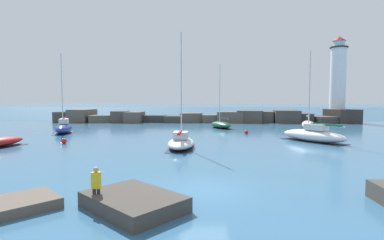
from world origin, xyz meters
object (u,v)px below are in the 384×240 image
Objects in this scene: sailboat_moored_0 at (221,125)px; mooring_buoy_far_side at (64,141)px; sailboat_moored_1 at (313,135)px; sailboat_moored_4 at (64,128)px; sailboat_moored_5 at (308,125)px; person_on_rocks at (96,185)px; mooring_buoy_orange_near at (246,132)px; sailboat_moored_3 at (181,142)px; lighthouse at (338,84)px.

mooring_buoy_far_side is at bearing -135.60° from sailboat_moored_0.
sailboat_moored_1 is 0.93× the size of sailboat_moored_4.
sailboat_moored_1 is 15.37m from sailboat_moored_5.
sailboat_moored_4 is 30.62m from person_on_rocks.
sailboat_moored_4 is (-21.53, -7.65, 0.19)m from sailboat_moored_0.
mooring_buoy_orange_near is at bearing -0.66° from sailboat_moored_4.
mooring_buoy_orange_near is (2.77, -7.93, -0.32)m from sailboat_moored_0.
sailboat_moored_0 is at bearing 44.40° from mooring_buoy_far_side.
sailboat_moored_5 is 13.29m from mooring_buoy_orange_near.
sailboat_moored_1 is at bearing 50.60° from person_on_rocks.
mooring_buoy_far_side is at bearing -151.60° from sailboat_moored_5.
sailboat_moored_3 reaches higher than sailboat_moored_5.
sailboat_moored_5 is (18.73, 19.33, 0.03)m from sailboat_moored_3.
sailboat_moored_4 is (-45.74, -21.07, -6.75)m from lighthouse.
sailboat_moored_0 is at bearing 77.54° from person_on_rocks.
sailboat_moored_0 reaches higher than person_on_rocks.
lighthouse is 51.91m from mooring_buoy_far_side.
lighthouse is 18.61m from sailboat_moored_5.
sailboat_moored_5 reaches higher than person_on_rocks.
sailboat_moored_3 is (-13.95, -4.72, -0.14)m from sailboat_moored_1.
sailboat_moored_3 is 15.01× the size of mooring_buoy_orange_near.
mooring_buoy_orange_near is at bearing 55.80° from sailboat_moored_3.
mooring_buoy_far_side is (-41.49, -30.34, -7.24)m from lighthouse.
lighthouse reaches higher than mooring_buoy_orange_near.
sailboat_moored_3 is 12.44m from mooring_buoy_far_side.
mooring_buoy_orange_near is at bearing 24.16° from mooring_buoy_far_side.
lighthouse is 50.81m from sailboat_moored_4.
mooring_buoy_orange_near is 0.41× the size of person_on_rocks.
lighthouse is 28.54m from sailboat_moored_0.
mooring_buoy_orange_near is (-10.83, -7.70, -0.36)m from sailboat_moored_5.
sailboat_moored_3 reaches higher than sailboat_moored_4.
sailboat_moored_3 reaches higher than person_on_rocks.
sailboat_moored_3 is at bearing -161.30° from sailboat_moored_1.
lighthouse is 58.35m from person_on_rocks.
sailboat_moored_1 is at bearing -48.81° from mooring_buoy_orange_near.
sailboat_moored_1 is 0.91× the size of sailboat_moored_3.
sailboat_moored_3 is 14.36× the size of mooring_buoy_far_side.
lighthouse is at bearing 44.89° from mooring_buoy_orange_near.
sailboat_moored_5 is at bearing 58.46° from person_on_rocks.
lighthouse is 23.68× the size of mooring_buoy_orange_near.
sailboat_moored_4 reaches higher than mooring_buoy_far_side.
mooring_buoy_far_side is (-20.05, -9.00, 0.02)m from mooring_buoy_orange_near.
sailboat_moored_4 is (-16.41, 11.91, 0.17)m from sailboat_moored_3.
sailboat_moored_0 is 0.94× the size of sailboat_moored_3.
sailboat_moored_0 is at bearing 120.73° from sailboat_moored_1.
sailboat_moored_4 is at bearing 144.03° from sailboat_moored_3.
sailboat_moored_4 is 5.98× the size of person_on_rocks.
sailboat_moored_4 is (-30.35, 7.19, 0.03)m from sailboat_moored_1.
person_on_rocks is (9.55, -18.06, 0.72)m from mooring_buoy_far_side.
person_on_rocks is at bearing -102.46° from sailboat_moored_0.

